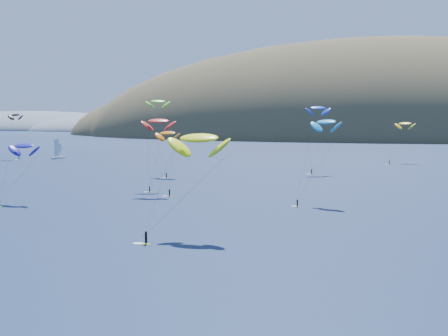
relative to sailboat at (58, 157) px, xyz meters
name	(u,v)px	position (x,y,z in m)	size (l,w,h in m)	color
island	(398,148)	(156.76, 350.16, -11.63)	(730.00, 300.00, 210.00)	#3D3526
headland	(47,132)	(-327.90, 537.88, -4.25)	(460.00, 250.00, 60.00)	slate
sailboat	(58,157)	(0.00, 0.00, 0.00)	(8.50, 7.38, 10.21)	silver
kitesurfer_1	(168,133)	(79.58, -67.74, 13.50)	(9.86, 7.96, 16.95)	#CDF71B
kitesurfer_2	(199,138)	(119.37, -160.74, 15.55)	(12.17, 12.97, 19.42)	#CDF71B
kitesurfer_3	(158,102)	(88.02, -98.26, 23.07)	(6.92, 12.39, 25.81)	#CDF71B
kitesurfer_4	(318,108)	(125.68, -42.54, 21.84)	(9.61, 8.03, 25.22)	#CDF71B
kitesurfer_5	(326,122)	(136.00, -116.31, 17.81)	(10.27, 11.78, 20.92)	#CDF71B
kitesurfer_9	(159,121)	(92.78, -110.25, 17.85)	(9.66, 7.43, 21.13)	#CDF71B
kitesurfer_10	(24,146)	(68.19, -132.89, 12.30)	(8.32, 10.87, 15.45)	#CDF71B
kitesurfer_11	(405,124)	(155.99, 15.28, 15.81)	(11.32, 15.20, 19.05)	#CDF71B
kitesurfer_12	(16,115)	(-17.29, -6.73, 19.44)	(9.80, 8.31, 22.65)	#CDF71B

